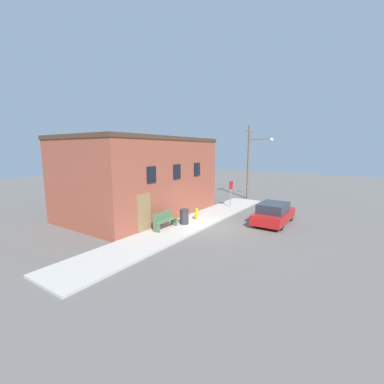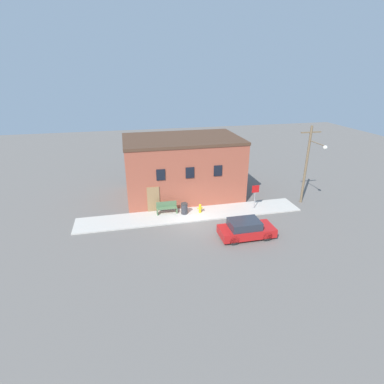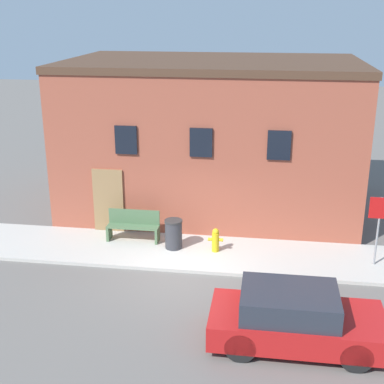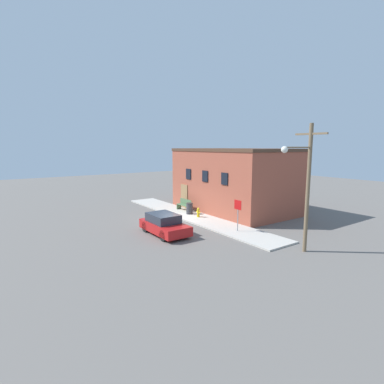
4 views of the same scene
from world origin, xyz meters
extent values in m
plane|color=#66605B|center=(0.00, 0.00, 0.00)|extent=(80.00, 80.00, 0.00)
cube|color=#BCB7AD|center=(0.00, 1.25, 0.05)|extent=(18.04, 2.50, 0.10)
cube|color=#9E4C38|center=(0.15, 5.67, 2.57)|extent=(10.11, 6.36, 5.14)
cube|color=#4C3323|center=(0.15, 5.67, 5.26)|extent=(10.21, 6.46, 0.24)
cube|color=black|center=(-2.21, 2.47, 3.19)|extent=(0.70, 0.08, 0.90)
cube|color=black|center=(0.15, 2.47, 3.19)|extent=(0.70, 0.08, 0.90)
cube|color=black|center=(2.50, 2.47, 3.19)|extent=(0.70, 0.08, 0.90)
cube|color=#937047|center=(-2.89, 2.47, 1.10)|extent=(1.00, 0.08, 2.20)
cylinder|color=gold|center=(0.74, 1.35, 0.39)|extent=(0.22, 0.22, 0.59)
sphere|color=gold|center=(0.74, 1.35, 0.74)|extent=(0.20, 0.20, 0.20)
cylinder|color=gold|center=(0.58, 1.35, 0.48)|extent=(0.12, 0.10, 0.10)
cylinder|color=gold|center=(0.91, 1.35, 0.48)|extent=(0.12, 0.10, 0.10)
cylinder|color=gray|center=(5.35, 1.15, 1.12)|extent=(0.06, 0.06, 2.04)
cube|color=red|center=(5.35, 1.13, 1.84)|extent=(0.62, 0.02, 0.62)
cube|color=#4C6B47|center=(-2.69, 1.76, 0.33)|extent=(0.08, 0.44, 0.45)
cube|color=#4C6B47|center=(-1.13, 1.76, 0.33)|extent=(0.08, 0.44, 0.45)
cube|color=#4C6B47|center=(-1.91, 1.76, 0.57)|extent=(1.64, 0.44, 0.04)
cube|color=#4C6B47|center=(-1.91, 1.96, 0.83)|extent=(1.64, 0.04, 0.48)
cylinder|color=#333338|center=(-0.55, 1.42, 0.53)|extent=(0.52, 0.52, 0.85)
cylinder|color=#2D2D2D|center=(-0.55, 1.42, 0.98)|extent=(0.55, 0.55, 0.06)
cylinder|color=black|center=(4.17, -2.17, 0.34)|extent=(0.68, 0.20, 0.68)
cylinder|color=black|center=(4.17, -3.71, 0.34)|extent=(0.68, 0.20, 0.68)
cylinder|color=black|center=(1.80, -2.17, 0.34)|extent=(0.68, 0.20, 0.68)
cylinder|color=black|center=(1.80, -3.71, 0.34)|extent=(0.68, 0.20, 0.68)
cube|color=red|center=(2.98, -2.94, 0.48)|extent=(3.82, 1.74, 0.58)
cube|color=#282D38|center=(2.79, -2.94, 1.04)|extent=(2.10, 1.53, 0.54)
camera|label=1|loc=(-12.82, -7.33, 4.55)|focal=24.00mm
camera|label=2|loc=(-4.75, -19.88, 10.84)|focal=28.00mm
camera|label=3|loc=(2.17, -13.32, 7.09)|focal=50.00mm
camera|label=4|loc=(19.11, -12.15, 5.55)|focal=28.00mm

